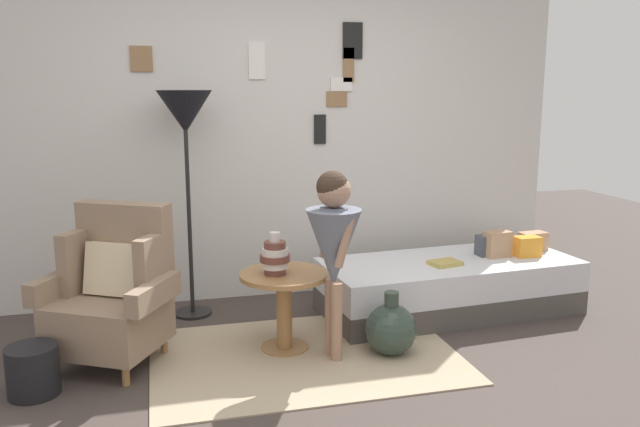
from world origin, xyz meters
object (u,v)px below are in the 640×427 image
Objects in this scene: person_child at (334,240)px; daybed at (449,286)px; armchair at (114,293)px; book_on_daybed at (445,263)px; demijohn_near at (391,329)px; floor_lamp at (185,122)px; vase_striped at (275,257)px; side_table at (284,295)px; magazine_basket at (33,371)px.

daybed is at bearing 29.49° from person_child.
book_on_daybed is at bearing 4.59° from armchair.
floor_lamp is at bearing 137.79° from demijohn_near.
daybed is at bearing 42.25° from demijohn_near.
person_child is (0.80, -1.03, -0.67)m from floor_lamp.
floor_lamp reaches higher than vase_striped.
floor_lamp is 2.13m from book_on_daybed.
demijohn_near is at bearing -42.21° from floor_lamp.
side_table reaches higher than demijohn_near.
person_child reaches higher than armchair.
magazine_basket is at bearing -166.81° from daybed.
daybed is 7.20× the size of vase_striped.
floor_lamp is (0.51, 0.72, 0.99)m from armchair.
person_child is at bearing -38.80° from side_table.
side_table is at bearing -167.32° from book_on_daybed.
floor_lamp reaches higher than armchair.
book_on_daybed is (1.31, 0.29, -0.21)m from vase_striped.
armchair is at bearing 40.51° from magazine_basket.
side_table is at bearing 12.27° from vase_striped.
armchair is 1.01m from vase_striped.
magazine_basket is (-0.93, -1.08, -1.29)m from floor_lamp.
floor_lamp is (-0.54, 0.82, 1.06)m from side_table.
vase_striped is at bearing 161.25° from demijohn_near.
daybed is 1.41m from side_table.
floor_lamp reaches higher than magazine_basket.
demijohn_near is at bearing -137.75° from daybed.
person_child is at bearing 174.79° from demijohn_near.
side_table is at bearing 141.20° from person_child.
person_child reaches higher than demijohn_near.
armchair is 1.33m from floor_lamp.
vase_striped is at bearing 10.12° from magazine_basket.
daybed is 0.96m from demijohn_near.
person_child is 1.84m from magazine_basket.
daybed is 4.72× the size of demijohn_near.
side_table is 1.44m from floor_lamp.
side_table is at bearing -5.35° from armchair.
floor_lamp is at bearing 120.00° from vase_striped.
vase_striped reaches higher than demijohn_near.
armchair reaches higher than daybed.
book_on_daybed is (-0.09, -0.11, 0.22)m from daybed.
floor_lamp is (-1.88, 0.42, 1.23)m from daybed.
daybed is (2.39, 0.30, -0.24)m from armchair.
vase_striped is (-0.06, -0.01, 0.26)m from side_table.
vase_striped is at bearing 148.12° from person_child.
floor_lamp is (-0.48, 0.83, 0.81)m from vase_striped.
armchair is 4.41× the size of book_on_daybed.
side_table is 2.57× the size of book_on_daybed.
floor_lamp is 1.93m from magazine_basket.
person_child is (0.27, -0.21, 0.40)m from side_table.
daybed is 8.87× the size of book_on_daybed.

